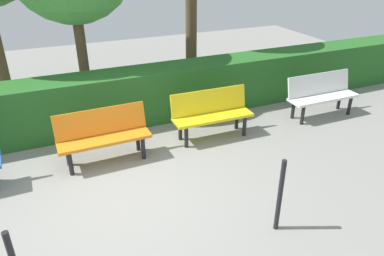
% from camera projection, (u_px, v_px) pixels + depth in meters
% --- Properties ---
extents(ground_plane, '(18.17, 18.17, 0.00)m').
position_uv_depth(ground_plane, '(120.00, 191.00, 5.25)').
color(ground_plane, gray).
extents(bench_white, '(1.50, 0.48, 0.86)m').
position_uv_depth(bench_white, '(321.00, 93.00, 7.37)').
color(bench_white, white).
rests_on(bench_white, ground_plane).
extents(bench_yellow, '(1.46, 0.49, 0.86)m').
position_uv_depth(bench_yellow, '(211.00, 112.00, 6.54)').
color(bench_yellow, yellow).
rests_on(bench_yellow, ground_plane).
extents(bench_orange, '(1.46, 0.49, 0.86)m').
position_uv_depth(bench_orange, '(103.00, 134.00, 5.80)').
color(bench_orange, orange).
rests_on(bench_orange, ground_plane).
extents(hedge_row, '(14.17, 0.76, 1.04)m').
position_uv_depth(hedge_row, '(141.00, 96.00, 7.14)').
color(hedge_row, '#266023').
rests_on(hedge_row, ground_plane).
extents(railing_post_mid, '(0.06, 0.06, 1.00)m').
position_uv_depth(railing_post_mid, '(280.00, 196.00, 4.34)').
color(railing_post_mid, black).
rests_on(railing_post_mid, ground_plane).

